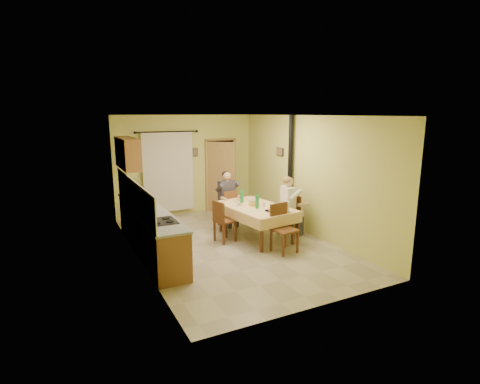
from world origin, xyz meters
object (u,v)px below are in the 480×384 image
chair_far (228,215)px  man_right (289,199)px  dining_table (255,222)px  stove_flue (290,187)px  man_far (227,193)px  chair_left (224,229)px  chair_near (284,238)px  chair_right (289,224)px

chair_far → man_right: 1.75m
dining_table → stove_flue: 1.43m
man_far → stove_flue: bearing=-32.0°
dining_table → man_right: man_right is taller
chair_far → chair_left: 1.18m
chair_near → dining_table: bearing=-92.5°
stove_flue → chair_right: bearing=-123.6°
chair_near → chair_left: (-0.84, 1.14, -0.00)m
chair_far → chair_right: 1.65m
chair_far → chair_left: same height
dining_table → man_far: bearing=92.4°
chair_near → man_far: man_far is taller
dining_table → chair_far: (-0.19, 1.12, -0.09)m
man_far → stove_flue: size_ratio=0.50×
chair_near → man_right: man_right is taller
chair_right → chair_left: (-1.54, 0.30, -0.00)m
chair_near → chair_left: size_ratio=1.07×
chair_left → stove_flue: stove_flue is taller
man_right → stove_flue: (0.43, 0.62, 0.15)m
man_far → stove_flue: 1.58m
chair_right → stove_flue: bearing=-27.9°
man_right → stove_flue: size_ratio=0.50×
chair_left → stove_flue: size_ratio=0.34×
chair_near → chair_right: 1.09m
chair_left → man_right: 1.66m
chair_near → chair_right: size_ratio=1.04×
chair_left → chair_right: bearing=65.7°
dining_table → chair_near: 1.06m
man_far → dining_table: bearing=-85.2°
dining_table → stove_flue: (1.21, 0.41, 0.65)m
dining_table → chair_near: size_ratio=2.01×
chair_near → chair_left: 1.42m
stove_flue → man_right: bearing=-124.5°
chair_left → stove_flue: 2.11m
man_right → stove_flue: stove_flue is taller
chair_right → man_right: (-0.01, 0.00, 0.59)m
dining_table → man_far: man_far is taller
chair_left → chair_far: bearing=138.2°
man_far → chair_near: bearing=-87.2°
chair_near → stove_flue: bearing=-135.0°
dining_table → stove_flue: size_ratio=0.73×
chair_far → chair_near: bearing=-87.2°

